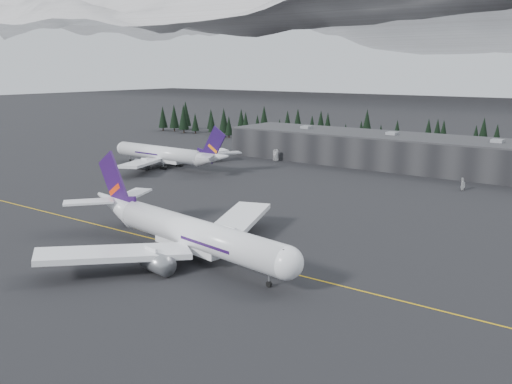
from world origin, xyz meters
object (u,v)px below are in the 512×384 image
Objects in this scene: jet_main at (182,230)px; jet_parked at (169,155)px; gse_vehicle_b at (463,188)px; gse_vehicle_a at (276,159)px; terminal at (415,152)px.

jet_main is 1.08× the size of jet_parked.
jet_main is 15.94× the size of gse_vehicle_b.
jet_parked is 46.00m from gse_vehicle_a.
jet_main is 109.47m from jet_parked.
terminal is 96.86m from jet_parked.
gse_vehicle_b is at bearing -28.63° from gse_vehicle_a.
gse_vehicle_b is (107.05, 25.62, -4.40)m from jet_parked.
terminal is at bearing -143.36° from jet_parked.
jet_main is 105.08m from gse_vehicle_b.
terminal reaches higher than gse_vehicle_a.
jet_parked is 110.16m from gse_vehicle_b.
terminal is 41.58m from gse_vehicle_b.
terminal is at bearing 98.61° from jet_main.
gse_vehicle_a is at bearing -116.56° from gse_vehicle_b.
gse_vehicle_b is (82.00, -12.70, 0.01)m from gse_vehicle_a.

